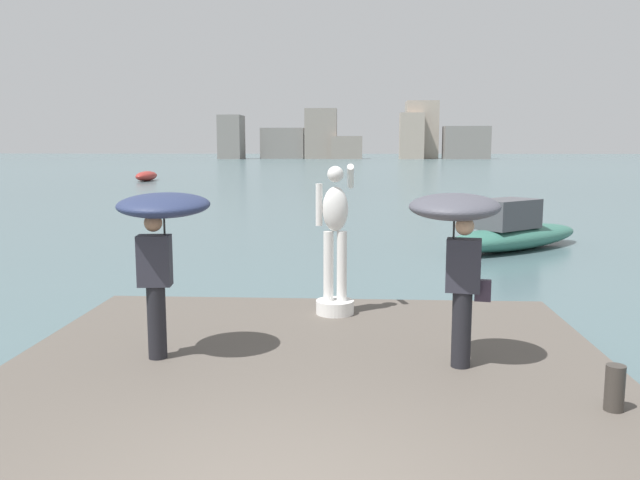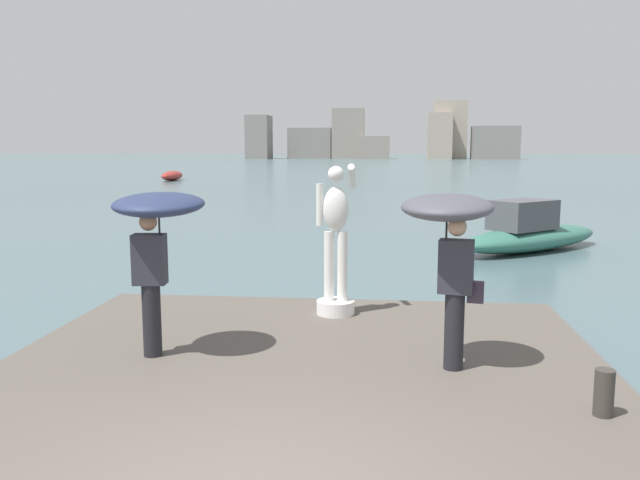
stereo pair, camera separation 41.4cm
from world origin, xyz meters
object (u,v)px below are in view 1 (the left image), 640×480
object	(u,v)px
boat_near	(146,176)
mooring_bollard	(615,388)
statue_white_figure	(335,251)
boat_far	(513,232)
onlooker_left	(161,226)
onlooker_right	(457,230)

from	to	relation	value
boat_near	mooring_bollard	bearing A→B (deg)	-66.98
statue_white_figure	boat_near	size ratio (longest dim) A/B	0.55
boat_near	boat_far	size ratio (longest dim) A/B	0.80
boat_far	onlooker_left	bearing A→B (deg)	-121.20
statue_white_figure	boat_near	world-z (taller)	statue_white_figure
onlooker_right	boat_near	world-z (taller)	onlooker_right
boat_far	onlooker_right	bearing A→B (deg)	-106.41
onlooker_left	boat_near	bearing A→B (deg)	108.48
onlooker_right	onlooker_left	bearing A→B (deg)	178.36
statue_white_figure	boat_near	xyz separation A→B (m)	(-17.36, 43.95, -0.96)
onlooker_right	boat_near	xyz separation A→B (m)	(-18.80, 46.20, -1.58)
statue_white_figure	onlooker_left	xyz separation A→B (m)	(-1.95, -2.15, 0.63)
statue_white_figure	boat_far	world-z (taller)	statue_white_figure
onlooker_right	boat_far	size ratio (longest dim) A/B	0.39
onlooker_left	statue_white_figure	bearing A→B (deg)	47.73
statue_white_figure	mooring_bollard	world-z (taller)	statue_white_figure
mooring_bollard	boat_far	distance (m)	12.48
statue_white_figure	boat_far	xyz separation A→B (m)	(4.72, 8.86, -0.86)
onlooker_left	boat_far	size ratio (longest dim) A/B	0.39
onlooker_left	onlooker_right	distance (m)	3.40
mooring_bollard	statue_white_figure	bearing A→B (deg)	128.87
mooring_bollard	boat_near	distance (m)	51.52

